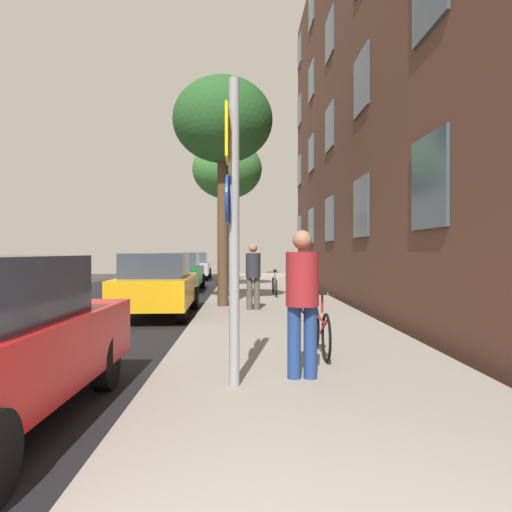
{
  "coord_description": "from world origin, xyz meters",
  "views": [
    {
      "loc": [
        0.16,
        -1.59,
        1.67
      ],
      "look_at": [
        0.51,
        11.84,
        1.55
      ],
      "focal_mm": 34.68,
      "sensor_mm": 36.0,
      "label": 1
    }
  ],
  "objects_px": {
    "bicycle_1": "(296,310)",
    "bicycle_3": "(313,291)",
    "sign_post": "(232,213)",
    "bicycle_2": "(298,297)",
    "tree_near": "(223,122)",
    "pedestrian_0": "(302,294)",
    "car_1": "(158,284)",
    "tree_far": "(227,170)",
    "pedestrian_1": "(253,272)",
    "bicycle_4": "(275,286)",
    "car_3": "(194,266)",
    "bicycle_0": "(321,329)",
    "traffic_light": "(233,234)",
    "car_2": "(180,271)"
  },
  "relations": [
    {
      "from": "bicycle_1",
      "to": "bicycle_3",
      "type": "relative_size",
      "value": 1.05
    },
    {
      "from": "sign_post",
      "to": "bicycle_2",
      "type": "distance_m",
      "value": 7.47
    },
    {
      "from": "tree_near",
      "to": "bicycle_2",
      "type": "height_order",
      "value": "tree_near"
    },
    {
      "from": "pedestrian_0",
      "to": "sign_post",
      "type": "bearing_deg",
      "value": -159.63
    },
    {
      "from": "bicycle_1",
      "to": "car_1",
      "type": "xyz_separation_m",
      "value": [
        -3.27,
        3.05,
        0.34
      ]
    },
    {
      "from": "tree_far",
      "to": "bicycle_2",
      "type": "height_order",
      "value": "tree_far"
    },
    {
      "from": "sign_post",
      "to": "pedestrian_1",
      "type": "height_order",
      "value": "sign_post"
    },
    {
      "from": "bicycle_4",
      "to": "car_3",
      "type": "height_order",
      "value": "car_3"
    },
    {
      "from": "bicycle_0",
      "to": "bicycle_3",
      "type": "distance_m",
      "value": 7.56
    },
    {
      "from": "bicycle_3",
      "to": "sign_post",
      "type": "bearing_deg",
      "value": -103.66
    },
    {
      "from": "car_1",
      "to": "traffic_light",
      "type": "bearing_deg",
      "value": 83.36
    },
    {
      "from": "car_2",
      "to": "tree_far",
      "type": "bearing_deg",
      "value": 2.98
    },
    {
      "from": "sign_post",
      "to": "bicycle_0",
      "type": "bearing_deg",
      "value": 53.0
    },
    {
      "from": "sign_post",
      "to": "bicycle_4",
      "type": "xyz_separation_m",
      "value": [
        1.23,
        11.67,
        -1.64
      ]
    },
    {
      "from": "traffic_light",
      "to": "tree_near",
      "type": "relative_size",
      "value": 0.57
    },
    {
      "from": "sign_post",
      "to": "bicycle_1",
      "type": "xyz_separation_m",
      "value": [
        1.18,
        4.12,
        -1.61
      ]
    },
    {
      "from": "bicycle_1",
      "to": "bicycle_4",
      "type": "height_order",
      "value": "bicycle_1"
    },
    {
      "from": "bicycle_3",
      "to": "car_2",
      "type": "height_order",
      "value": "car_2"
    },
    {
      "from": "tree_far",
      "to": "car_1",
      "type": "height_order",
      "value": "tree_far"
    },
    {
      "from": "bicycle_2",
      "to": "pedestrian_0",
      "type": "distance_m",
      "value": 6.87
    },
    {
      "from": "sign_post",
      "to": "traffic_light",
      "type": "xyz_separation_m",
      "value": [
        -0.42,
        21.58,
        0.55
      ]
    },
    {
      "from": "tree_far",
      "to": "bicycle_3",
      "type": "height_order",
      "value": "tree_far"
    },
    {
      "from": "bicycle_1",
      "to": "pedestrian_0",
      "type": "bearing_deg",
      "value": -94.92
    },
    {
      "from": "tree_far",
      "to": "pedestrian_0",
      "type": "distance_m",
      "value": 15.88
    },
    {
      "from": "bicycle_1",
      "to": "bicycle_4",
      "type": "xyz_separation_m",
      "value": [
        0.06,
        7.55,
        -0.03
      ]
    },
    {
      "from": "car_3",
      "to": "bicycle_3",
      "type": "bearing_deg",
      "value": -70.93
    },
    {
      "from": "car_1",
      "to": "bicycle_3",
      "type": "bearing_deg",
      "value": 25.3
    },
    {
      "from": "tree_near",
      "to": "car_1",
      "type": "xyz_separation_m",
      "value": [
        -1.64,
        -1.25,
        -4.52
      ]
    },
    {
      "from": "tree_near",
      "to": "bicycle_1",
      "type": "relative_size",
      "value": 3.74
    },
    {
      "from": "sign_post",
      "to": "bicycle_2",
      "type": "xyz_separation_m",
      "value": [
        1.56,
        7.12,
        -1.62
      ]
    },
    {
      "from": "bicycle_0",
      "to": "pedestrian_1",
      "type": "relative_size",
      "value": 1.0
    },
    {
      "from": "bicycle_3",
      "to": "car_1",
      "type": "relative_size",
      "value": 0.37
    },
    {
      "from": "tree_near",
      "to": "pedestrian_1",
      "type": "height_order",
      "value": "tree_near"
    },
    {
      "from": "bicycle_2",
      "to": "pedestrian_0",
      "type": "xyz_separation_m",
      "value": [
        -0.71,
        -6.81,
        0.66
      ]
    },
    {
      "from": "bicycle_0",
      "to": "bicycle_4",
      "type": "height_order",
      "value": "bicycle_0"
    },
    {
      "from": "bicycle_0",
      "to": "bicycle_2",
      "type": "height_order",
      "value": "bicycle_0"
    },
    {
      "from": "bicycle_0",
      "to": "sign_post",
      "type": "bearing_deg",
      "value": -127.0
    },
    {
      "from": "bicycle_2",
      "to": "car_1",
      "type": "xyz_separation_m",
      "value": [
        -3.65,
        0.05,
        0.35
      ]
    },
    {
      "from": "traffic_light",
      "to": "bicycle_1",
      "type": "relative_size",
      "value": 2.14
    },
    {
      "from": "bicycle_2",
      "to": "bicycle_3",
      "type": "height_order",
      "value": "bicycle_2"
    },
    {
      "from": "tree_far",
      "to": "car_2",
      "type": "xyz_separation_m",
      "value": [
        -2.0,
        -0.1,
        -4.35
      ]
    },
    {
      "from": "car_3",
      "to": "bicycle_1",
      "type": "bearing_deg",
      "value": -78.56
    },
    {
      "from": "car_2",
      "to": "bicycle_4",
      "type": "bearing_deg",
      "value": -45.31
    },
    {
      "from": "sign_post",
      "to": "car_3",
      "type": "xyz_separation_m",
      "value": [
        -2.81,
        23.84,
        -1.27
      ]
    },
    {
      "from": "pedestrian_1",
      "to": "car_3",
      "type": "bearing_deg",
      "value": 101.1
    },
    {
      "from": "pedestrian_1",
      "to": "sign_post",
      "type": "bearing_deg",
      "value": -93.01
    },
    {
      "from": "bicycle_1",
      "to": "car_3",
      "type": "bearing_deg",
      "value": 101.44
    },
    {
      "from": "bicycle_1",
      "to": "pedestrian_1",
      "type": "distance_m",
      "value": 3.52
    },
    {
      "from": "bicycle_3",
      "to": "pedestrian_0",
      "type": "height_order",
      "value": "pedestrian_0"
    },
    {
      "from": "bicycle_0",
      "to": "car_2",
      "type": "xyz_separation_m",
      "value": [
        -3.86,
        13.79,
        0.34
      ]
    }
  ]
}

